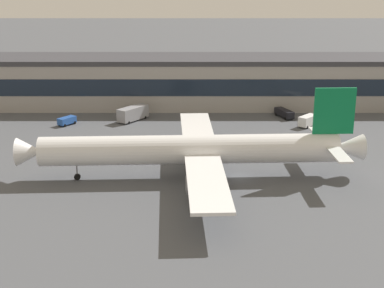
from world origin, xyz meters
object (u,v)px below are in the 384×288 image
object	(u,v)px
fuel_truck	(135,113)
follow_me_car	(69,120)
belt_loader	(287,113)
airliner	(197,149)
crew_van	(310,121)

from	to	relation	value
fuel_truck	follow_me_car	world-z (taller)	fuel_truck
follow_me_car	belt_loader	xyz separation A→B (m)	(51.63, 6.55, 0.06)
airliner	fuel_truck	xyz separation A→B (m)	(-14.78, 37.96, -3.38)
fuel_truck	belt_loader	size ratio (longest dim) A/B	1.26
follow_me_car	crew_van	bearing A→B (deg)	-1.48
follow_me_car	belt_loader	bearing A→B (deg)	7.23
crew_van	fuel_truck	size ratio (longest dim) A/B	0.63
fuel_truck	belt_loader	world-z (taller)	fuel_truck
fuel_truck	airliner	bearing A→B (deg)	-68.73
airliner	follow_me_car	distance (m)	45.56
crew_van	fuel_truck	distance (m)	41.17
airliner	fuel_truck	distance (m)	40.87
fuel_truck	crew_van	bearing A→B (deg)	-7.05
crew_van	follow_me_car	bearing A→B (deg)	178.52
fuel_truck	follow_me_car	distance (m)	15.32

